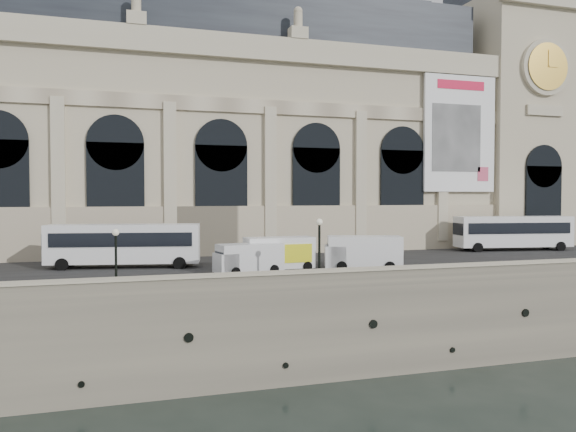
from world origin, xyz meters
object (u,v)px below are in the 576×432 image
Objects in this scene: van_b at (246,259)px; box_truck at (275,254)px; lamp_left at (116,263)px; lamp_right at (319,251)px; bus_right at (513,232)px; bus_left at (124,244)px; van_c at (360,253)px.

van_b is 2.98m from box_truck.
lamp_left is 0.90× the size of lamp_right.
lamp_right is at bearing -151.28° from bus_right.
van_c is (18.23, -6.71, -0.65)m from bus_left.
van_c is at bearing 18.97° from lamp_left.
lamp_right is (-5.65, -5.86, 0.82)m from van_c.
bus_right is 2.93× the size of lamp_right.
bus_left is at bearing 87.19° from lamp_left.
bus_right is at bearing 15.20° from box_truck.
bus_right is 24.69m from van_c.
bus_right is at bearing 4.15° from bus_left.
bus_left is 12.63m from box_truck.
lamp_left reaches higher than box_truck.
bus_right is 2.37× the size of van_b.
lamp_left reaches higher than van_b.
box_truck is at bearing 26.39° from van_b.
box_truck is (-6.66, 1.70, -0.05)m from van_c.
lamp_right reaches higher than lamp_left.
van_c reaches higher than box_truck.
box_truck is 14.73m from lamp_left.
van_b is 1.37× the size of lamp_left.
van_c is at bearing -14.36° from box_truck.
bus_right is 1.99× the size of van_c.
box_truck is (2.67, 1.32, 0.16)m from van_b.
lamp_left is (-41.58, -16.17, -0.12)m from bus_right.
van_b is at bearing -163.81° from bus_right.
bus_left is 17.78m from lamp_right.
lamp_right is at bearing -44.96° from bus_left.
box_truck is at bearing 97.58° from lamp_right.
bus_left is at bearing -175.85° from bus_right.
lamp_right is (3.68, -6.24, 1.03)m from van_b.
lamp_left is 13.24m from lamp_right.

